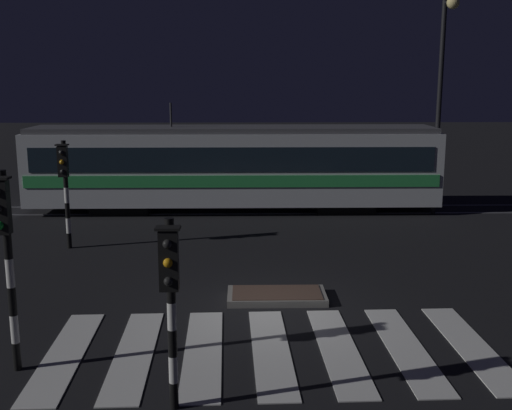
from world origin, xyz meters
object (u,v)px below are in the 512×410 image
at_px(traffic_light_corner_near_left, 5,242).
at_px(traffic_light_kerb_mid_left, 170,288).
at_px(street_lamp_trackside_right, 442,83).
at_px(tram, 233,166).
at_px(traffic_light_corner_far_left, 65,178).

bearing_deg(traffic_light_corner_near_left, traffic_light_kerb_mid_left, -25.34).
distance_m(traffic_light_corner_near_left, street_lamp_trackside_right, 17.05).
xyz_separation_m(traffic_light_corner_near_left, tram, (3.60, 13.58, -0.60)).
distance_m(street_lamp_trackside_right, tram, 8.28).
relative_size(traffic_light_corner_far_left, street_lamp_trackside_right, 0.42).
bearing_deg(tram, traffic_light_corner_far_left, -131.65).
height_order(traffic_light_corner_near_left, tram, tram).
bearing_deg(street_lamp_trackside_right, traffic_light_kerb_mid_left, -120.68).
xyz_separation_m(traffic_light_kerb_mid_left, tram, (0.69, 14.96, -0.26)).
height_order(traffic_light_corner_near_left, traffic_light_kerb_mid_left, traffic_light_corner_near_left).
height_order(traffic_light_corner_far_left, street_lamp_trackside_right, street_lamp_trackside_right).
relative_size(traffic_light_corner_far_left, traffic_light_kerb_mid_left, 1.07).
bearing_deg(traffic_light_corner_near_left, traffic_light_corner_far_left, 98.97).
relative_size(street_lamp_trackside_right, tram, 0.50).
height_order(traffic_light_kerb_mid_left, tram, tram).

